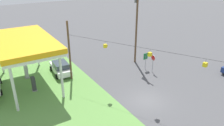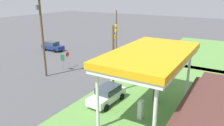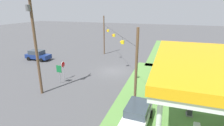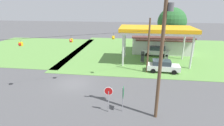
{
  "view_description": "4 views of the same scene",
  "coord_description": "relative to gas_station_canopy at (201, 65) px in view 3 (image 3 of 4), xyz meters",
  "views": [
    {
      "loc": [
        -15.17,
        13.87,
        13.31
      ],
      "look_at": [
        5.22,
        1.18,
        2.8
      ],
      "focal_mm": 35.0,
      "sensor_mm": 36.0,
      "label": 1
    },
    {
      "loc": [
        28.52,
        16.53,
        10.81
      ],
      "look_at": [
        5.67,
        2.82,
        2.25
      ],
      "focal_mm": 35.0,
      "sensor_mm": 36.0,
      "label": 2
    },
    {
      "loc": [
        23.52,
        7.58,
        9.23
      ],
      "look_at": [
        4.78,
        1.31,
        2.88
      ],
      "focal_mm": 28.0,
      "sensor_mm": 36.0,
      "label": 3
    },
    {
      "loc": [
        7.21,
        -18.85,
        9.32
      ],
      "look_at": [
        4.37,
        2.4,
        2.1
      ],
      "focal_mm": 28.0,
      "sensor_mm": 36.0,
      "label": 4
    }
  ],
  "objects": [
    {
      "name": "ground_plane",
      "position": [
        -10.52,
        -9.86,
        -5.37
      ],
      "size": [
        160.0,
        160.0,
        0.0
      ],
      "primitive_type": "plane",
      "color": "#4C4C4F"
    },
    {
      "name": "grass_verge_opposite_corner",
      "position": [
        -26.52,
        6.14,
        -5.35
      ],
      "size": [
        24.0,
        24.0,
        0.04
      ],
      "primitive_type": "cube",
      "color": "#5B8E42",
      "rests_on": "ground"
    },
    {
      "name": "gas_station_canopy",
      "position": [
        0.0,
        0.0,
        0.0
      ],
      "size": [
        11.63,
        6.22,
        5.89
      ],
      "color": "silver",
      "rests_on": "ground"
    },
    {
      "name": "fuel_pump_near",
      "position": [
        -1.94,
        -0.0,
        -4.51
      ],
      "size": [
        0.71,
        0.56,
        1.8
      ],
      "color": "gray",
      "rests_on": "ground"
    },
    {
      "name": "car_at_pumps_front",
      "position": [
        0.79,
        -4.23,
        -4.48
      ],
      "size": [
        4.68,
        2.29,
        1.72
      ],
      "rotation": [
        0.0,
        0.0,
        -0.05
      ],
      "color": "white",
      "rests_on": "ground"
    },
    {
      "name": "car_on_crossroad",
      "position": [
        -11.8,
        -24.84,
        -4.45
      ],
      "size": [
        2.14,
        4.52,
        1.78
      ],
      "rotation": [
        0.0,
        0.0,
        1.56
      ],
      "color": "navy",
      "rests_on": "ground"
    },
    {
      "name": "stop_sign_roadside",
      "position": [
        -5.43,
        -15.18,
        -3.56
      ],
      "size": [
        0.8,
        0.08,
        2.5
      ],
      "rotation": [
        0.0,
        0.0,
        3.14
      ],
      "color": "#99999E",
      "rests_on": "ground"
    },
    {
      "name": "route_sign",
      "position": [
        -4.16,
        -14.94,
        -3.66
      ],
      "size": [
        0.1,
        0.7,
        2.4
      ],
      "color": "gray",
      "rests_on": "ground"
    },
    {
      "name": "utility_pole_main",
      "position": [
        -1.23,
        -15.35,
        0.72
      ],
      "size": [
        2.2,
        0.44,
        10.95
      ],
      "color": "brown",
      "rests_on": "ground"
    },
    {
      "name": "signal_span_gantry",
      "position": [
        -10.52,
        -9.87,
        -1.24
      ],
      "size": [
        18.35,
        10.24,
        7.65
      ],
      "color": "brown",
      "rests_on": "ground"
    }
  ]
}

